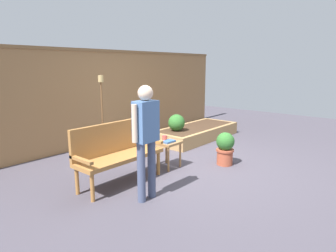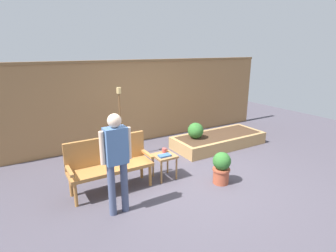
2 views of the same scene
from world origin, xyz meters
The scene contains 11 objects.
ground_plane centered at (0.00, 0.00, 0.00)m, with size 14.00×14.00×0.00m, color #47424C.
fence_back centered at (0.00, 2.60, 1.09)m, with size 8.40×0.14×2.16m.
garden_bench centered at (-1.44, 0.47, 0.54)m, with size 1.44×0.48×0.94m.
side_table centered at (-0.40, 0.32, 0.40)m, with size 0.40×0.40×0.48m.
cup_on_table centered at (-0.34, 0.44, 0.52)m, with size 0.12×0.09×0.08m.
book_on_table centered at (-0.44, 0.25, 0.50)m, with size 0.23×0.14×0.03m, color #38609E.
potted_boxwood centered at (0.40, -0.40, 0.32)m, with size 0.33×0.33×0.61m.
raised_planter_bed centered at (1.70, 1.15, 0.15)m, with size 2.40×1.00×0.30m.
shrub_near_bench centered at (1.01, 1.24, 0.49)m, with size 0.39×0.39×0.39m.
tiki_torch centered at (-0.73, 1.72, 1.12)m, with size 0.10×0.10×1.62m.
person_by_bench centered at (-1.57, -0.31, 0.93)m, with size 0.47×0.20×1.56m.
Camera 2 is at (-2.76, -3.75, 2.42)m, focal length 28.46 mm.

